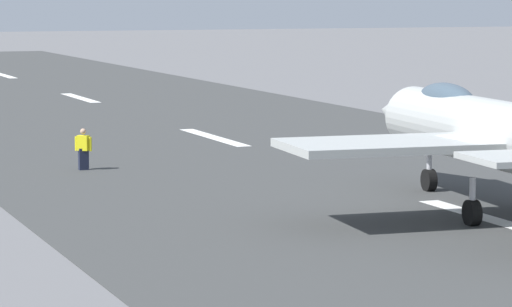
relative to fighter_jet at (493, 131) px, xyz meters
name	(u,v)px	position (x,y,z in m)	size (l,w,h in m)	color
ground_plane	(493,221)	(-1.24, 0.71, -2.50)	(400.00, 400.00, 0.00)	slate
runway_strip	(493,220)	(-1.26, 0.71, -2.49)	(240.00, 26.00, 0.02)	#3A3B3B
fighter_jet	(493,131)	(0.00, 0.00, 0.00)	(16.93, 14.00, 5.70)	#A7ABA9
crew_person	(83,149)	(14.18, 9.13, -1.71)	(0.50, 0.55, 1.59)	#1E2338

